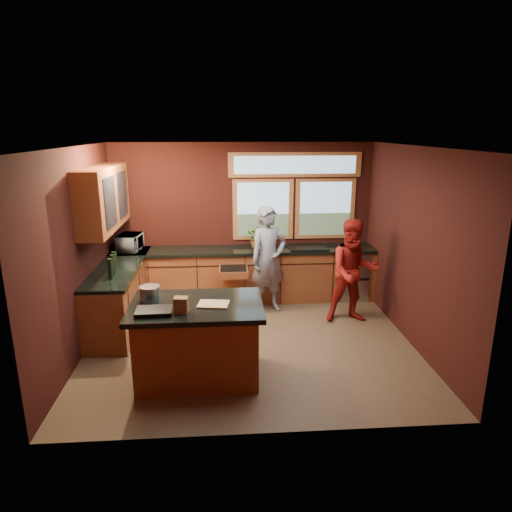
{
  "coord_description": "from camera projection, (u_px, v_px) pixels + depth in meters",
  "views": [
    {
      "loc": [
        -0.35,
        -5.87,
        2.92
      ],
      "look_at": [
        0.11,
        0.4,
        1.16
      ],
      "focal_mm": 32.0,
      "sensor_mm": 36.0,
      "label": 1
    }
  ],
  "objects": [
    {
      "name": "person_red",
      "position": [
        353.0,
        272.0,
        6.97
      ],
      "size": [
        0.79,
        0.61,
        1.62
      ],
      "primitive_type": "imported",
      "rotation": [
        0.0,
        0.0,
        -0.0
      ],
      "color": "maroon",
      "rests_on": "floor"
    },
    {
      "name": "microwave",
      "position": [
        130.0,
        243.0,
        7.66
      ],
      "size": [
        0.4,
        0.54,
        0.28
      ],
      "primitive_type": "imported",
      "rotation": [
        0.0,
        0.0,
        1.45
      ],
      "color": "#999999",
      "rests_on": "left_counter"
    },
    {
      "name": "left_counter",
      "position": [
        120.0,
        294.0,
        7.0
      ],
      "size": [
        0.64,
        2.3,
        0.93
      ],
      "color": "brown",
      "rests_on": "floor"
    },
    {
      "name": "black_tray",
      "position": [
        154.0,
        311.0,
        5.04
      ],
      "size": [
        0.41,
        0.29,
        0.05
      ],
      "primitive_type": "cube",
      "rotation": [
        0.0,
        0.0,
        0.03
      ],
      "color": "black",
      "rests_on": "island"
    },
    {
      "name": "back_counter",
      "position": [
        256.0,
        274.0,
        7.97
      ],
      "size": [
        4.5,
        0.64,
        0.93
      ],
      "color": "brown",
      "rests_on": "floor"
    },
    {
      "name": "cutting_board",
      "position": [
        213.0,
        304.0,
        5.28
      ],
      "size": [
        0.38,
        0.3,
        0.02
      ],
      "primitive_type": "cube",
      "rotation": [
        0.0,
        0.0,
        -0.15
      ],
      "color": "tan",
      "rests_on": "island"
    },
    {
      "name": "room_shell",
      "position": [
        205.0,
        213.0,
        6.23
      ],
      "size": [
        4.52,
        4.02,
        2.71
      ],
      "color": "black",
      "rests_on": "ground"
    },
    {
      "name": "paper_bag",
      "position": [
        181.0,
        305.0,
        5.05
      ],
      "size": [
        0.16,
        0.14,
        0.18
      ],
      "primitive_type": "cube",
      "rotation": [
        0.0,
        0.0,
        -0.11
      ],
      "color": "brown",
      "rests_on": "island"
    },
    {
      "name": "person_grey",
      "position": [
        268.0,
        260.0,
        7.37
      ],
      "size": [
        0.75,
        0.63,
        1.74
      ],
      "primitive_type": "imported",
      "rotation": [
        0.0,
        0.0,
        0.4
      ],
      "color": "slate",
      "rests_on": "floor"
    },
    {
      "name": "floor",
      "position": [
        250.0,
        342.0,
        6.45
      ],
      "size": [
        4.5,
        4.5,
        0.0
      ],
      "primitive_type": "plane",
      "color": "brown",
      "rests_on": "ground"
    },
    {
      "name": "stock_pot",
      "position": [
        150.0,
        293.0,
        5.4
      ],
      "size": [
        0.24,
        0.24,
        0.18
      ],
      "primitive_type": "cylinder",
      "color": "silver",
      "rests_on": "island"
    },
    {
      "name": "island",
      "position": [
        198.0,
        340.0,
        5.45
      ],
      "size": [
        1.55,
        1.05,
        0.95
      ],
      "color": "brown",
      "rests_on": "floor"
    },
    {
      "name": "paper_towel",
      "position": [
        258.0,
        240.0,
        7.81
      ],
      "size": [
        0.12,
        0.12,
        0.28
      ],
      "primitive_type": "cylinder",
      "color": "white",
      "rests_on": "back_counter"
    },
    {
      "name": "potted_plant",
      "position": [
        258.0,
        236.0,
        7.84
      ],
      "size": [
        0.37,
        0.32,
        0.41
      ],
      "primitive_type": "imported",
      "color": "#999999",
      "rests_on": "back_counter"
    }
  ]
}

